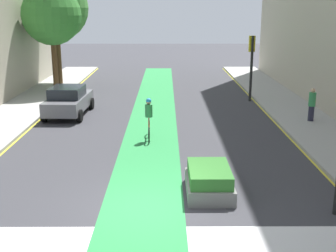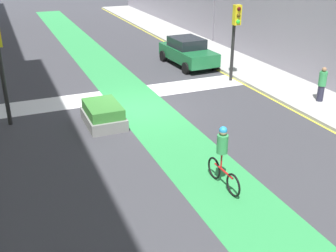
{
  "view_description": "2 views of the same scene",
  "coord_description": "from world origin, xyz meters",
  "px_view_note": "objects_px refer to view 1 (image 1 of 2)",
  "views": [
    {
      "loc": [
        0.49,
        -11.36,
        5.53
      ],
      "look_at": [
        0.58,
        3.91,
        1.38
      ],
      "focal_mm": 46.31,
      "sensor_mm": 36.0,
      "label": 1
    },
    {
      "loc": [
        5.2,
        15.68,
        6.5
      ],
      "look_at": [
        0.67,
        4.83,
        1.28
      ],
      "focal_mm": 44.02,
      "sensor_mm": 36.0,
      "label": 2
    }
  ],
  "objects_px": {
    "pedestrian_sidewalk_right_b": "(312,104)",
    "street_tree_far": "(56,8)",
    "traffic_signal_far_right": "(252,56)",
    "median_planter": "(209,181)",
    "car_grey_left_far": "(68,101)",
    "cyclist_in_lane": "(149,118)",
    "street_tree_near": "(52,16)"
  },
  "relations": [
    {
      "from": "median_planter",
      "to": "street_tree_far",
      "type": "bearing_deg",
      "value": 115.08
    },
    {
      "from": "street_tree_far",
      "to": "median_planter",
      "type": "relative_size",
      "value": 3.63
    },
    {
      "from": "traffic_signal_far_right",
      "to": "street_tree_far",
      "type": "bearing_deg",
      "value": 156.59
    },
    {
      "from": "pedestrian_sidewalk_right_b",
      "to": "street_tree_near",
      "type": "height_order",
      "value": "street_tree_near"
    },
    {
      "from": "pedestrian_sidewalk_right_b",
      "to": "median_planter",
      "type": "xyz_separation_m",
      "value": [
        -5.85,
        -8.36,
        -0.57
      ]
    },
    {
      "from": "cyclist_in_lane",
      "to": "street_tree_near",
      "type": "height_order",
      "value": "street_tree_near"
    },
    {
      "from": "traffic_signal_far_right",
      "to": "street_tree_near",
      "type": "bearing_deg",
      "value": 167.97
    },
    {
      "from": "car_grey_left_far",
      "to": "street_tree_near",
      "type": "relative_size",
      "value": 0.62
    },
    {
      "from": "car_grey_left_far",
      "to": "median_planter",
      "type": "relative_size",
      "value": 1.99
    },
    {
      "from": "cyclist_in_lane",
      "to": "pedestrian_sidewalk_right_b",
      "type": "bearing_deg",
      "value": 18.65
    },
    {
      "from": "traffic_signal_far_right",
      "to": "pedestrian_sidewalk_right_b",
      "type": "relative_size",
      "value": 2.42
    },
    {
      "from": "traffic_signal_far_right",
      "to": "median_planter",
      "type": "relative_size",
      "value": 1.85
    },
    {
      "from": "pedestrian_sidewalk_right_b",
      "to": "street_tree_near",
      "type": "distance_m",
      "value": 17.28
    },
    {
      "from": "street_tree_far",
      "to": "traffic_signal_far_right",
      "type": "bearing_deg",
      "value": -23.41
    },
    {
      "from": "car_grey_left_far",
      "to": "street_tree_far",
      "type": "relative_size",
      "value": 0.55
    },
    {
      "from": "traffic_signal_far_right",
      "to": "cyclist_in_lane",
      "type": "height_order",
      "value": "traffic_signal_far_right"
    },
    {
      "from": "cyclist_in_lane",
      "to": "street_tree_near",
      "type": "distance_m",
      "value": 13.48
    },
    {
      "from": "pedestrian_sidewalk_right_b",
      "to": "street_tree_far",
      "type": "bearing_deg",
      "value": 143.18
    },
    {
      "from": "cyclist_in_lane",
      "to": "median_planter",
      "type": "relative_size",
      "value": 0.87
    },
    {
      "from": "car_grey_left_far",
      "to": "pedestrian_sidewalk_right_b",
      "type": "bearing_deg",
      "value": -8.48
    },
    {
      "from": "street_tree_near",
      "to": "median_planter",
      "type": "xyz_separation_m",
      "value": [
        8.75,
        -16.65,
        -4.67
      ]
    },
    {
      "from": "car_grey_left_far",
      "to": "cyclist_in_lane",
      "type": "height_order",
      "value": "cyclist_in_lane"
    },
    {
      "from": "traffic_signal_far_right",
      "to": "car_grey_left_far",
      "type": "distance_m",
      "value": 11.22
    },
    {
      "from": "traffic_signal_far_right",
      "to": "cyclist_in_lane",
      "type": "bearing_deg",
      "value": -125.64
    },
    {
      "from": "traffic_signal_far_right",
      "to": "pedestrian_sidewalk_right_b",
      "type": "height_order",
      "value": "traffic_signal_far_right"
    },
    {
      "from": "traffic_signal_far_right",
      "to": "car_grey_left_far",
      "type": "bearing_deg",
      "value": -160.11
    },
    {
      "from": "cyclist_in_lane",
      "to": "street_tree_far",
      "type": "bearing_deg",
      "value": 117.08
    },
    {
      "from": "street_tree_near",
      "to": "car_grey_left_far",
      "type": "bearing_deg",
      "value": -70.9
    },
    {
      "from": "cyclist_in_lane",
      "to": "pedestrian_sidewalk_right_b",
      "type": "height_order",
      "value": "cyclist_in_lane"
    },
    {
      "from": "car_grey_left_far",
      "to": "median_planter",
      "type": "height_order",
      "value": "car_grey_left_far"
    },
    {
      "from": "cyclist_in_lane",
      "to": "pedestrian_sidewalk_right_b",
      "type": "xyz_separation_m",
      "value": [
        7.91,
        2.67,
        0.01
      ]
    },
    {
      "from": "car_grey_left_far",
      "to": "street_tree_far",
      "type": "bearing_deg",
      "value": 105.81
    }
  ]
}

